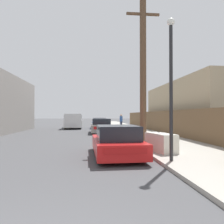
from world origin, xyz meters
TOP-DOWN VIEW (x-y plane):
  - sidewalk_curb at (5.30, 23.50)m, footprint 4.20×63.00m
  - discarded_fridge at (3.86, 7.52)m, footprint 1.01×1.87m
  - parked_sports_car_red at (1.90, 7.16)m, footprint 1.92×4.17m
  - car_parked_mid at (1.82, 18.81)m, footprint 1.88×4.47m
  - car_parked_far at (1.95, 26.35)m, footprint 1.92×4.68m
  - pickup_truck at (-1.37, 26.09)m, footprint 2.51×5.62m
  - utility_pole at (3.65, 9.78)m, footprint 1.80×0.35m
  - street_lamp at (3.58, 5.53)m, footprint 0.26×0.26m
  - wooden_fence at (7.25, 16.90)m, footprint 0.08×32.98m
  - building_right_house at (10.94, 17.65)m, footprint 6.00×13.95m
  - pedestrian at (4.49, 24.19)m, footprint 0.34×0.34m

SIDE VIEW (x-z plane):
  - sidewalk_curb at x=5.30m, z-range 0.00..0.12m
  - discarded_fridge at x=3.86m, z-range 0.11..0.91m
  - parked_sports_car_red at x=1.90m, z-range -0.06..1.21m
  - car_parked_far at x=1.95m, z-range -0.04..1.30m
  - car_parked_mid at x=1.82m, z-range -0.04..1.32m
  - pickup_truck at x=-1.37m, z-range 0.00..1.84m
  - pedestrian at x=4.49m, z-range 0.14..1.83m
  - wooden_fence at x=7.25m, z-range 0.12..2.06m
  - building_right_house at x=10.94m, z-range 0.00..4.66m
  - street_lamp at x=3.58m, z-range 0.50..5.40m
  - utility_pole at x=3.65m, z-range 0.20..8.00m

